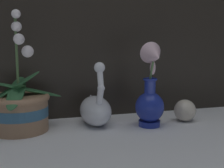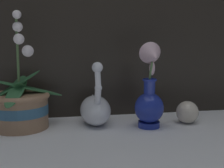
% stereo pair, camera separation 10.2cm
% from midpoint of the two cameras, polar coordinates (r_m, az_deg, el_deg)
% --- Properties ---
extents(ground_plane, '(2.80, 2.80, 0.00)m').
position_cam_midpoint_polar(ground_plane, '(0.94, 2.17, -9.37)').
color(ground_plane, white).
extents(orchid_potted_plant, '(0.27, 0.23, 0.37)m').
position_cam_midpoint_polar(orchid_potted_plant, '(1.02, -13.74, -3.81)').
color(orchid_potted_plant, '#9E7556').
rests_on(orchid_potted_plant, ground_plane).
extents(swan_figurine, '(0.10, 0.19, 0.21)m').
position_cam_midpoint_polar(swan_figurine, '(1.03, -0.25, -4.45)').
color(swan_figurine, white).
rests_on(swan_figurine, ground_plane).
extents(blue_vase, '(0.09, 0.12, 0.27)m').
position_cam_midpoint_polar(blue_vase, '(1.00, 9.91, -2.07)').
color(blue_vase, navy).
rests_on(blue_vase, ground_plane).
extents(glass_sphere, '(0.08, 0.08, 0.08)m').
position_cam_midpoint_polar(glass_sphere, '(1.09, 16.25, -5.00)').
color(glass_sphere, beige).
rests_on(glass_sphere, ground_plane).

